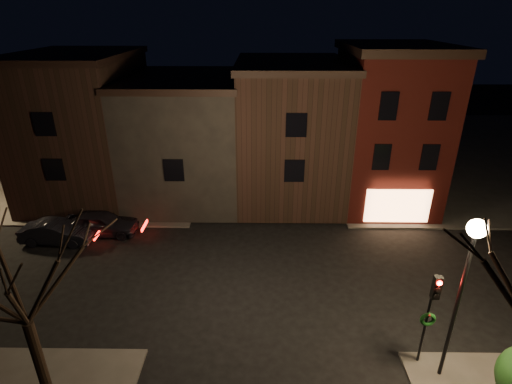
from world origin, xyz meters
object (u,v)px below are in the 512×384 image
(parked_car_a, at_px, (101,223))
(parked_car_b, at_px, (57,232))
(street_lamp_near, at_px, (469,259))
(traffic_signal, at_px, (431,307))
(bare_tree_left, at_px, (10,267))

(parked_car_a, relative_size, parked_car_b, 1.07)
(street_lamp_near, bearing_deg, traffic_signal, 140.63)
(street_lamp_near, bearing_deg, parked_car_a, 148.09)
(street_lamp_near, xyz_separation_m, bare_tree_left, (-14.20, -1.00, 0.25))
(bare_tree_left, distance_m, parked_car_b, 12.06)
(street_lamp_near, height_order, parked_car_b, street_lamp_near)
(bare_tree_left, bearing_deg, parked_car_b, 113.25)
(street_lamp_near, bearing_deg, parked_car_b, 153.69)
(bare_tree_left, bearing_deg, street_lamp_near, 4.03)
(street_lamp_near, relative_size, parked_car_b, 1.57)
(traffic_signal, bearing_deg, bare_tree_left, -173.74)
(bare_tree_left, height_order, parked_car_b, bare_tree_left)
(street_lamp_near, height_order, parked_car_a, street_lamp_near)
(traffic_signal, relative_size, parked_car_a, 0.91)
(parked_car_b, bearing_deg, parked_car_a, -62.56)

